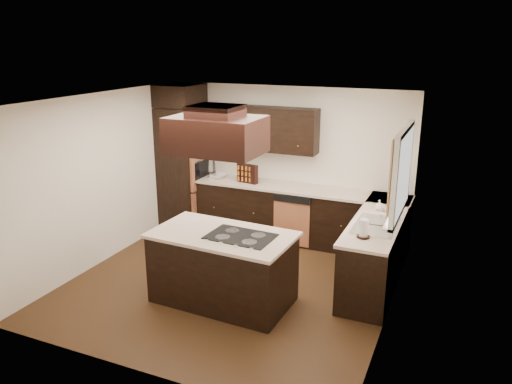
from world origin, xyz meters
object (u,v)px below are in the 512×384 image
Objects in this scene: island at (223,269)px; range_hood at (216,135)px; oven_column at (183,168)px; spice_rack at (247,173)px.

range_hood is (-0.01, -0.07, 1.72)m from island.
island is at bearing 79.92° from range_hood.
oven_column is 3.13m from range_hood.
spice_rack is (-0.64, 2.28, -1.08)m from range_hood.
oven_column is 2.02× the size of range_hood.
oven_column is 5.65× the size of spice_rack.
island is at bearing -60.38° from spice_rack.
oven_column is 1.23m from spice_rack.
range_hood is at bearing -97.34° from island.
oven_column reaches higher than island.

